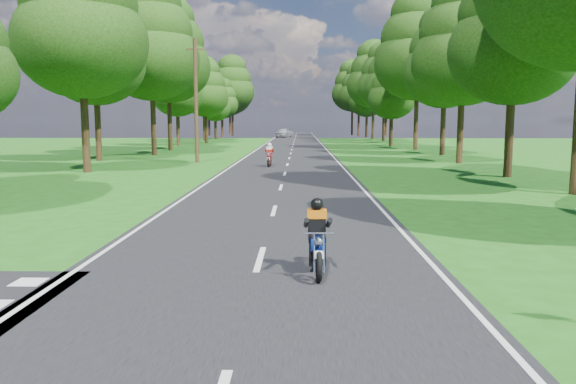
{
  "coord_description": "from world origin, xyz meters",
  "views": [
    {
      "loc": [
        0.79,
        -8.81,
        2.73
      ],
      "look_at": [
        0.51,
        4.0,
        1.1
      ],
      "focal_mm": 35.0,
      "sensor_mm": 36.0,
      "label": 1
    }
  ],
  "objects": [
    {
      "name": "ground",
      "position": [
        0.0,
        0.0,
        0.0
      ],
      "size": [
        160.0,
        160.0,
        0.0
      ],
      "primitive_type": "plane",
      "color": "#1D5012",
      "rests_on": "ground"
    },
    {
      "name": "distant_car",
      "position": [
        -1.87,
        84.1,
        0.78
      ],
      "size": [
        3.13,
        4.79,
        1.52
      ],
      "primitive_type": "imported",
      "rotation": [
        0.0,
        0.0,
        -0.33
      ],
      "color": "silver",
      "rests_on": "main_road"
    },
    {
      "name": "main_road",
      "position": [
        0.0,
        50.0,
        0.01
      ],
      "size": [
        7.0,
        140.0,
        0.02
      ],
      "primitive_type": "cube",
      "color": "black",
      "rests_on": "ground"
    },
    {
      "name": "road_markings",
      "position": [
        -0.14,
        48.13,
        0.02
      ],
      "size": [
        7.4,
        140.0,
        0.01
      ],
      "color": "silver",
      "rests_on": "main_road"
    },
    {
      "name": "telegraph_pole",
      "position": [
        -6.0,
        28.0,
        4.07
      ],
      "size": [
        1.2,
        0.26,
        8.0
      ],
      "color": "#382616",
      "rests_on": "ground"
    },
    {
      "name": "treeline",
      "position": [
        1.43,
        60.06,
        8.25
      ],
      "size": [
        40.0,
        115.35,
        14.78
      ],
      "color": "black",
      "rests_on": "ground"
    },
    {
      "name": "rider_far_red",
      "position": [
        -1.05,
        24.58,
        0.72
      ],
      "size": [
        0.6,
        1.7,
        1.4
      ],
      "primitive_type": null,
      "rotation": [
        0.0,
        0.0,
        -0.02
      ],
      "color": "#A00C16",
      "rests_on": "main_road"
    },
    {
      "name": "rider_near_blue",
      "position": [
        1.1,
        1.08,
        0.68
      ],
      "size": [
        0.55,
        1.6,
        1.33
      ],
      "primitive_type": null,
      "rotation": [
        0.0,
        0.0,
        0.01
      ],
      "color": "#0D2693",
      "rests_on": "main_road"
    }
  ]
}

